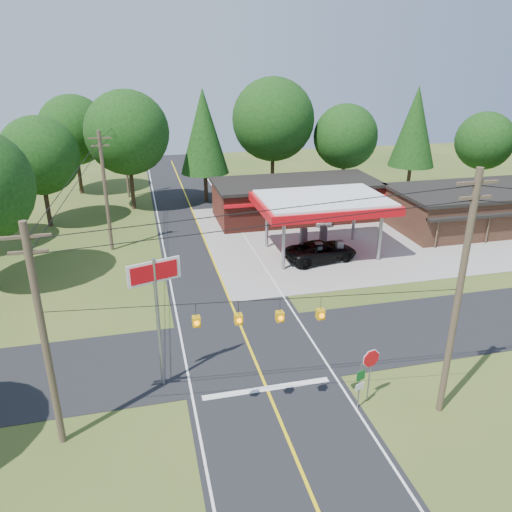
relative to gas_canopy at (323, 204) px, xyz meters
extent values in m
plane|color=#394F1B|center=(-9.00, -13.00, -4.27)|extent=(120.00, 120.00, 0.00)
cube|color=black|center=(-9.00, -13.00, -4.26)|extent=(8.00, 120.00, 0.02)
cube|color=black|center=(-9.00, -13.00, -4.25)|extent=(70.00, 7.00, 0.02)
cube|color=yellow|center=(-9.00, -13.00, -4.24)|extent=(0.15, 110.00, 0.00)
cylinder|color=gray|center=(-4.00, -2.50, -2.17)|extent=(0.28, 0.28, 4.20)
cylinder|color=gray|center=(-4.00, 2.50, -2.17)|extent=(0.28, 0.28, 4.20)
cylinder|color=gray|center=(4.00, -2.50, -2.17)|extent=(0.28, 0.28, 4.20)
cylinder|color=gray|center=(4.00, 2.50, -2.17)|extent=(0.28, 0.28, 4.20)
cube|color=red|center=(0.00, 0.00, 0.08)|extent=(10.60, 7.40, 0.70)
cube|color=white|center=(0.00, 0.00, 0.48)|extent=(10.00, 7.00, 0.25)
cube|color=#9E9B93|center=(0.00, -1.80, -4.14)|extent=(3.20, 0.90, 0.22)
cube|color=#3F3F44|center=(-0.90, -1.80, -3.32)|extent=(0.55, 0.45, 1.50)
cube|color=#3F3F44|center=(0.90, -1.80, -3.32)|extent=(0.55, 0.45, 1.50)
cube|color=#9E9B93|center=(0.00, 1.80, -4.14)|extent=(3.20, 0.90, 0.22)
cube|color=#3F3F44|center=(-0.90, 1.80, -3.32)|extent=(0.55, 0.45, 1.50)
cube|color=#3F3F44|center=(0.90, 1.80, -3.32)|extent=(0.55, 0.45, 1.50)
cube|color=maroon|center=(1.00, 10.00, -2.52)|extent=(16.00, 7.00, 3.50)
cube|color=black|center=(1.00, 10.00, -0.62)|extent=(16.40, 7.40, 0.30)
cube|color=red|center=(1.00, 6.40, -1.57)|extent=(16.00, 0.50, 0.25)
cube|color=#3A2117|center=(19.00, 3.00, -2.52)|extent=(20.00, 8.00, 3.50)
cube|color=black|center=(19.00, 3.00, -0.62)|extent=(20.40, 8.40, 0.30)
cylinder|color=#473828|center=(-1.50, -20.00, 1.48)|extent=(0.30, 0.30, 11.50)
cube|color=#473828|center=(-1.50, -20.00, 6.63)|extent=(1.80, 0.12, 0.12)
cube|color=#473828|center=(-1.50, -20.00, 6.03)|extent=(1.40, 0.12, 0.12)
cylinder|color=#473828|center=(-18.50, -18.00, 0.73)|extent=(0.30, 0.30, 10.00)
cube|color=#473828|center=(-18.50, -18.00, 5.13)|extent=(1.80, 0.12, 0.12)
cube|color=#473828|center=(-18.50, -18.00, 4.53)|extent=(1.40, 0.12, 0.12)
cylinder|color=#473828|center=(-17.00, 5.00, 0.73)|extent=(0.30, 0.30, 10.00)
cube|color=#473828|center=(-17.00, 5.00, 5.13)|extent=(1.80, 0.12, 0.12)
cube|color=#473828|center=(-17.00, 5.00, 4.53)|extent=(1.40, 0.12, 0.12)
cylinder|color=#473828|center=(-15.50, 22.00, 0.48)|extent=(0.30, 0.30, 9.50)
cube|color=#CE960A|center=(-12.55, -18.70, 1.23)|extent=(0.32, 0.32, 0.42)
cube|color=#CE960A|center=(-10.85, -18.90, 1.23)|extent=(0.32, 0.32, 0.42)
cube|color=#CE960A|center=(-9.15, -19.10, 1.23)|extent=(0.32, 0.32, 0.42)
cube|color=#CE960A|center=(-7.45, -19.30, 1.23)|extent=(0.32, 0.32, 0.42)
cylinder|color=#332316|center=(-23.00, 13.00, -2.29)|extent=(0.44, 0.44, 3.96)
sphere|color=black|center=(-23.00, 13.00, 2.55)|extent=(7.26, 7.26, 7.26)
cylinder|color=#332316|center=(-15.00, 17.00, -1.93)|extent=(0.44, 0.44, 4.68)
sphere|color=black|center=(-15.00, 17.00, 3.79)|extent=(8.58, 8.58, 8.58)
cylinder|color=#332316|center=(-7.00, 18.00, -2.11)|extent=(0.44, 0.44, 4.32)
cone|color=black|center=(-7.00, 18.00, 3.53)|extent=(5.28, 5.28, 9.00)
cylinder|color=#332316|center=(1.00, 19.00, -1.75)|extent=(0.44, 0.44, 5.04)
sphere|color=black|center=(1.00, 19.00, 4.41)|extent=(9.24, 9.24, 9.24)
cylinder|color=#332316|center=(9.00, 17.00, -2.29)|extent=(0.44, 0.44, 3.96)
sphere|color=black|center=(9.00, 17.00, 2.55)|extent=(7.26, 7.26, 7.26)
cylinder|color=#332316|center=(17.00, 16.00, -2.11)|extent=(0.44, 0.44, 4.32)
cone|color=black|center=(17.00, 16.00, 3.53)|extent=(5.28, 5.28, 9.00)
cylinder|color=#332316|center=(25.00, 14.00, -2.47)|extent=(0.44, 0.44, 3.60)
sphere|color=black|center=(25.00, 14.00, 1.93)|extent=(6.60, 6.60, 6.60)
cylinder|color=#332316|center=(-21.00, 25.00, -2.11)|extent=(0.44, 0.44, 4.32)
sphere|color=black|center=(-21.00, 25.00, 3.17)|extent=(7.92, 7.92, 7.92)
imported|color=black|center=(-0.50, -1.48, -3.46)|extent=(6.67, 6.67, 1.62)
imported|color=silver|center=(3.00, 8.00, -3.55)|extent=(4.87, 4.87, 1.43)
cylinder|color=gray|center=(-14.00, -15.00, -0.83)|extent=(0.18, 0.18, 6.88)
cube|color=white|center=(-14.00, -15.00, 1.98)|extent=(2.46, 0.86, 1.08)
cube|color=red|center=(-14.00, -15.05, 1.98)|extent=(2.16, 0.75, 0.83)
cylinder|color=gray|center=(-4.50, -18.55, -2.93)|extent=(0.07, 0.07, 2.67)
cylinder|color=gray|center=(-5.20, -19.00, -3.05)|extent=(0.06, 0.06, 2.43)
cube|color=#0C591E|center=(-5.20, -19.04, -2.40)|extent=(0.48, 0.18, 0.50)
cube|color=white|center=(-5.20, -19.04, -3.00)|extent=(0.48, 0.18, 0.33)
camera|label=1|loc=(-14.35, -36.46, 11.29)|focal=35.00mm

